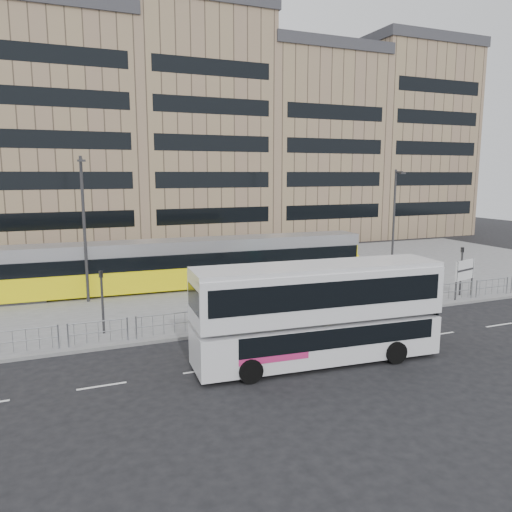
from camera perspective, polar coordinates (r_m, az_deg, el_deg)
name	(u,v)px	position (r m, az deg, el deg)	size (l,w,h in m)	color
ground	(294,326)	(26.32, 4.35, -7.93)	(120.00, 120.00, 0.00)	black
plaza	(221,279)	(37.06, -3.99, -2.69)	(64.00, 24.00, 0.15)	slate
kerb	(293,324)	(26.34, 4.30, -7.75)	(64.00, 0.25, 0.17)	gray
building_row	(170,127)	(58.36, -9.76, 14.28)	(70.40, 18.40, 31.20)	brown
pedestrian_barrier	(323,301)	(27.39, 7.66, -5.16)	(32.07, 0.07, 1.10)	#919398
road_markings	(353,347)	(23.51, 11.01, -10.22)	(62.00, 0.12, 0.01)	white
double_decker_bus	(318,310)	(20.94, 7.10, -6.12)	(10.57, 3.21, 4.17)	silver
tram	(167,265)	(33.89, -10.18, -0.99)	(28.04, 3.88, 3.29)	#FFEE0D
station_sign	(465,272)	(33.64, 22.76, -1.66)	(2.01, 0.65, 2.38)	#2D2D30
ad_panel	(353,296)	(28.22, 11.03, -4.51)	(0.89, 0.21, 1.67)	#2D2D30
pedestrian	(285,278)	(33.00, 3.32, -2.56)	(0.62, 0.40, 1.69)	black
traffic_light_west	(102,294)	(25.15, -17.19, -4.14)	(0.23, 0.25, 3.10)	#2D2D30
traffic_light_east	(462,265)	(34.15, 22.44, -0.93)	(0.21, 0.23, 3.10)	#2D2D30
lamp_post_west	(84,224)	(31.23, -19.04, 3.47)	(0.45, 1.04, 8.70)	#2D2D30
lamp_post_east	(394,215)	(42.13, 15.54, 4.57)	(0.45, 1.04, 8.00)	#2D2D30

